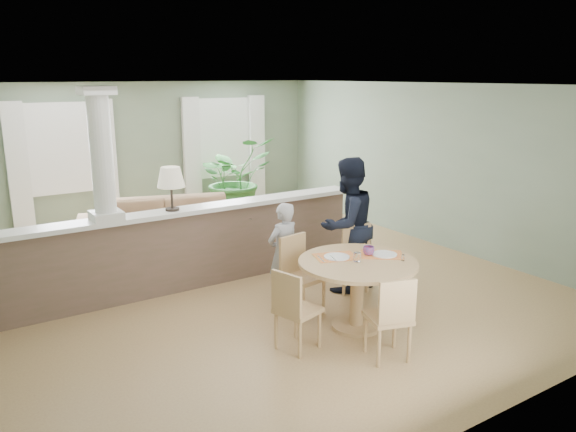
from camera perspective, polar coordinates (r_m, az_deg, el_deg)
ground at (r=8.04m, az=-3.72°, el=-6.44°), size 8.00×8.00×0.00m
room_shell at (r=8.13m, az=-6.31°, el=6.92°), size 7.02×8.02×2.71m
pony_wall at (r=7.59m, az=-11.06°, el=-2.33°), size 5.32×0.38×2.70m
sofa at (r=9.52m, az=-12.33°, el=-0.88°), size 3.00×1.89×0.82m
houseplant at (r=11.21m, az=-5.42°, el=3.82°), size 1.63×1.45×1.65m
dining_table at (r=6.40m, az=7.11°, el=-5.91°), size 1.34×1.34×0.91m
chair_far_boy at (r=6.81m, az=1.15°, el=-5.59°), size 0.49×0.49×0.95m
chair_far_man at (r=7.31m, az=7.34°, el=-4.31°), size 0.51×0.51×0.95m
chair_near at (r=5.77m, az=10.46°, el=-9.86°), size 0.51×0.51×0.91m
chair_side at (r=5.88m, az=0.57°, el=-9.22°), size 0.50×0.50×0.89m
child_person at (r=7.08m, az=-0.49°, el=-3.76°), size 0.51×0.38×1.29m
man_person at (r=7.45m, az=6.02°, el=-0.91°), size 0.96×0.80×1.80m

